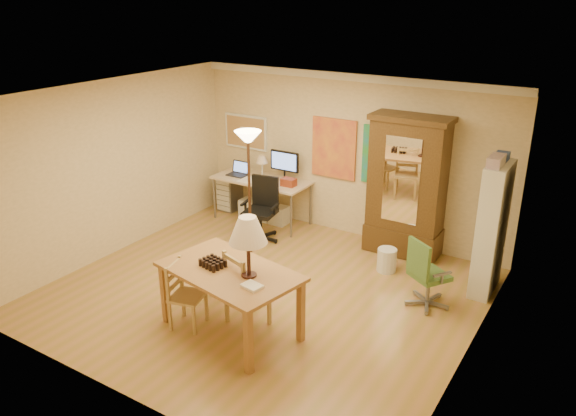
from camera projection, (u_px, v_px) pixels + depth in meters
The scene contains 16 objects.
floor at pixel (264, 293), 7.75m from camera, with size 5.50×5.50×0.00m, color olive.
crown_molding at pixel (350, 77), 8.74m from camera, with size 5.50×0.08×0.12m, color white.
corkboard at pixel (246, 132), 10.17m from camera, with size 0.90×0.04×0.62m, color tan.
art_panel_left at pixel (334, 148), 9.30m from camera, with size 0.80×0.04×1.00m, color #F5A928.
art_panel_right at pixel (384, 156), 8.86m from camera, with size 0.75×0.04×0.95m, color teal.
dining_table at pixel (236, 260), 6.48m from camera, with size 1.82×1.30×1.56m.
ladder_chair_back at pixel (245, 291), 6.87m from camera, with size 0.57×0.56×0.98m.
ladder_chair_left at pixel (185, 297), 6.87m from camera, with size 0.46×0.48×0.86m.
torchiere_lamp at pixel (249, 160), 7.86m from camera, with size 0.38×0.38×2.09m.
computer_desk at pixel (264, 195), 10.00m from camera, with size 1.74×0.76×1.32m.
office_chair_black at pixel (261, 223), 9.33m from camera, with size 0.65×0.65×1.06m.
office_chair_green at pixel (426, 288), 7.35m from camera, with size 0.60×0.60×0.95m.
drawer_cart at pixel (230, 192), 10.59m from camera, with size 0.34×0.41×0.69m.
armoire at pixel (406, 195), 8.61m from camera, with size 1.20×0.57×2.20m.
bookshelf at pixel (491, 230), 7.50m from camera, with size 0.27×0.73×1.83m.
wastebin at pixel (387, 260), 8.29m from camera, with size 0.28×0.28×0.36m, color silver.
Camera 1 is at (3.88, -5.59, 3.90)m, focal length 35.00 mm.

